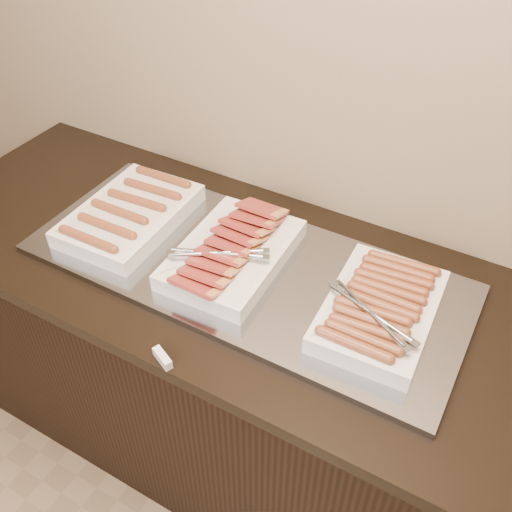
{
  "coord_description": "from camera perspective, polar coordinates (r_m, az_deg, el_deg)",
  "views": [
    {
      "loc": [
        0.6,
        1.16,
        1.96
      ],
      "look_at": [
        0.04,
        2.13,
        0.97
      ],
      "focal_mm": 40.0,
      "sensor_mm": 36.0,
      "label": 1
    }
  ],
  "objects": [
    {
      "name": "dish_right",
      "position": [
        1.41,
        12.25,
        -5.15
      ],
      "size": [
        0.28,
        0.38,
        0.08
      ],
      "rotation": [
        0.0,
        0.0,
        0.05
      ],
      "color": "white",
      "rests_on": "warming_tray"
    },
    {
      "name": "dish_center",
      "position": [
        1.53,
        -2.44,
        0.36
      ],
      "size": [
        0.28,
        0.41,
        0.09
      ],
      "rotation": [
        0.0,
        0.0,
        0.04
      ],
      "color": "white",
      "rests_on": "warming_tray"
    },
    {
      "name": "counter",
      "position": [
        1.89,
        -1.2,
        -11.35
      ],
      "size": [
        2.06,
        0.76,
        0.9
      ],
      "color": "black",
      "rests_on": "ground"
    },
    {
      "name": "dish_left",
      "position": [
        1.71,
        -12.47,
        4.12
      ],
      "size": [
        0.28,
        0.41,
        0.07
      ],
      "rotation": [
        0.0,
        0.0,
        0.04
      ],
      "color": "white",
      "rests_on": "warming_tray"
    },
    {
      "name": "label_holder",
      "position": [
        1.36,
        -9.34,
        -10.03
      ],
      "size": [
        0.06,
        0.04,
        0.02
      ],
      "primitive_type": "cube",
      "rotation": [
        0.0,
        0.0,
        -0.42
      ],
      "color": "white",
      "rests_on": "counter"
    },
    {
      "name": "warming_tray",
      "position": [
        1.55,
        -1.23,
        -1.19
      ],
      "size": [
        1.2,
        0.5,
        0.02
      ],
      "primitive_type": "cube",
      "color": "#90939D",
      "rests_on": "counter"
    }
  ]
}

